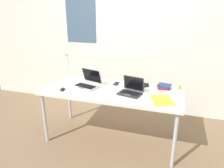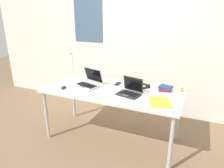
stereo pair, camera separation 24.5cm
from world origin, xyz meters
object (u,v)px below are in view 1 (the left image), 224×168
at_px(desk_lamp, 67,65).
at_px(cell_phone, 116,84).
at_px(laptop_back_right, 87,83).
at_px(paper_folder_by_keyboard, 162,100).
at_px(laptop_near_lamp, 131,90).
at_px(computer_mouse, 62,89).
at_px(book_stack, 164,86).
at_px(headphones, 141,85).
at_px(pill_bottle, 180,86).

distance_m(desk_lamp, cell_phone, 0.82).
xyz_separation_m(laptop_back_right, paper_folder_by_keyboard, (1.01, -0.16, -0.04)).
bearing_deg(laptop_near_lamp, paper_folder_by_keyboard, -13.42).
bearing_deg(laptop_back_right, laptop_near_lamp, -6.58).
xyz_separation_m(desk_lamp, computer_mouse, (0.19, -0.49, -0.18)).
xyz_separation_m(cell_phone, book_stack, (0.65, 0.02, 0.02)).
relative_size(desk_lamp, cell_phone, 2.94).
height_order(laptop_back_right, computer_mouse, laptop_back_right).
distance_m(computer_mouse, cell_phone, 0.75).
bearing_deg(cell_phone, headphones, 1.55).
relative_size(computer_mouse, book_stack, 0.50).
distance_m(laptop_near_lamp, cell_phone, 0.40).
xyz_separation_m(desk_lamp, laptop_back_right, (0.44, -0.26, -0.15)).
xyz_separation_m(book_stack, paper_folder_by_keyboard, (0.01, -0.40, -0.03)).
relative_size(pill_bottle, book_stack, 0.42).
xyz_separation_m(laptop_near_lamp, laptop_back_right, (-0.62, 0.07, 0.01)).
bearing_deg(cell_phone, laptop_near_lamp, -49.41).
bearing_deg(desk_lamp, book_stack, -1.07).
height_order(computer_mouse, book_stack, book_stack).
height_order(headphones, paper_folder_by_keyboard, headphones).
height_order(laptop_back_right, cell_phone, laptop_back_right).
bearing_deg(headphones, laptop_back_right, -160.67).
bearing_deg(laptop_back_right, headphones, 19.33).
bearing_deg(headphones, book_stack, -2.18).
height_order(computer_mouse, pill_bottle, pill_bottle).
xyz_separation_m(laptop_near_lamp, book_stack, (0.38, 0.30, -0.01)).
height_order(laptop_near_lamp, paper_folder_by_keyboard, laptop_near_lamp).
relative_size(laptop_near_lamp, laptop_back_right, 0.79).
bearing_deg(desk_lamp, headphones, -0.77).
height_order(computer_mouse, cell_phone, computer_mouse).
xyz_separation_m(cell_phone, headphones, (0.35, 0.03, 0.01)).
distance_m(desk_lamp, paper_folder_by_keyboard, 1.53).
relative_size(laptop_near_lamp, headphones, 1.47).
xyz_separation_m(computer_mouse, cell_phone, (0.60, 0.45, -0.01)).
relative_size(computer_mouse, cell_phone, 0.71).
relative_size(cell_phone, headphones, 0.64).
height_order(laptop_back_right, paper_folder_by_keyboard, laptop_back_right).
xyz_separation_m(desk_lamp, cell_phone, (0.79, -0.04, -0.19)).
relative_size(laptop_back_right, cell_phone, 2.94).
height_order(laptop_back_right, book_stack, laptop_back_right).
bearing_deg(laptop_near_lamp, desk_lamp, 162.74).
xyz_separation_m(computer_mouse, book_stack, (1.25, 0.47, 0.01)).
xyz_separation_m(laptop_back_right, cell_phone, (0.35, 0.22, -0.04)).
distance_m(cell_phone, book_stack, 0.65).
relative_size(desk_lamp, computer_mouse, 4.17).
distance_m(laptop_back_right, headphones, 0.74).
xyz_separation_m(desk_lamp, pill_bottle, (1.64, 0.01, -0.16)).
bearing_deg(laptop_near_lamp, book_stack, 38.87).
bearing_deg(paper_folder_by_keyboard, laptop_near_lamp, 166.58).
xyz_separation_m(cell_phone, pill_bottle, (0.85, 0.05, 0.04)).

